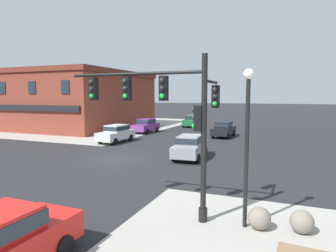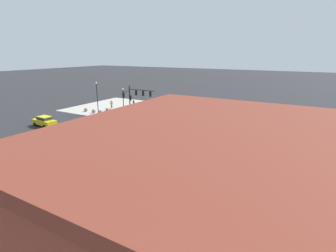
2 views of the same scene
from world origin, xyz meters
TOP-DOWN VIEW (x-y plane):
  - ground_plane at (0.00, 0.00)m, footprint 320.00×320.00m
  - sidewalk_far_corner at (-20.00, 20.00)m, footprint 32.00×32.00m
  - traffic_signal_main at (7.29, -7.79)m, footprint 5.64×2.09m
  - bollard_sphere_curb_a at (10.48, -7.87)m, footprint 0.76×0.76m
  - bollard_sphere_curb_b at (11.80, -7.64)m, footprint 0.76×0.76m
  - street_lamp_corner_near at (10.00, -7.87)m, footprint 0.36×0.36m
  - car_main_northbound_near at (-4.78, 14.34)m, footprint 1.97×4.44m
  - car_main_northbound_far at (-1.78, 23.18)m, footprint 2.13×4.51m
  - car_main_southbound_near at (-4.14, 6.51)m, footprint 2.01×4.46m
  - car_parked_curb at (4.79, 14.04)m, footprint 2.04×4.47m
  - car_cross_far at (4.81, 2.10)m, footprint 2.14×4.52m
  - storefront_block_near_corner at (-18.62, 17.01)m, footprint 19.63×18.45m

SIDE VIEW (x-z plane):
  - ground_plane at x=0.00m, z-range 0.00..0.00m
  - sidewalk_far_corner at x=-20.00m, z-range -0.01..0.01m
  - bollard_sphere_curb_a at x=10.48m, z-range 0.00..0.76m
  - bollard_sphere_curb_b at x=11.80m, z-range 0.00..0.76m
  - car_main_northbound_near at x=-4.78m, z-range 0.08..1.76m
  - car_main_northbound_far at x=-1.78m, z-range 0.08..1.76m
  - car_main_southbound_near at x=-4.14m, z-range 0.08..1.76m
  - car_parked_curb at x=4.79m, z-range 0.08..1.76m
  - car_cross_far at x=4.81m, z-range 0.08..1.76m
  - street_lamp_corner_near at x=10.00m, z-range 0.69..6.06m
  - traffic_signal_main at x=7.29m, z-range 0.92..6.84m
  - storefront_block_near_corner at x=-18.62m, z-range 0.01..7.85m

